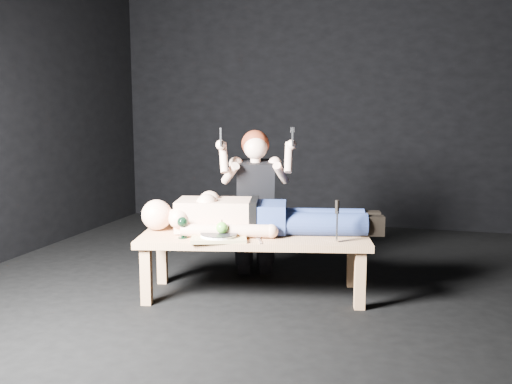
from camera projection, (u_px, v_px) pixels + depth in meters
ground at (277, 287)px, 4.26m from camera, size 5.00×5.00×0.00m
back_wall at (329, 96)px, 6.43m from camera, size 5.00×0.00×5.00m
table at (254, 265)px, 4.04m from camera, size 1.71×0.94×0.45m
lying_man at (262, 212)px, 4.07m from camera, size 1.84×0.90×0.29m
kneeling_woman at (255, 201)px, 4.50m from camera, size 0.84×0.89×1.21m
serving_tray at (219, 238)px, 3.84m from camera, size 0.44×0.38×0.02m
plate at (219, 235)px, 3.84m from camera, size 0.32×0.32×0.02m
apple at (222, 228)px, 3.84m from camera, size 0.08×0.08×0.08m
goblet at (183, 228)px, 3.88m from camera, size 0.09×0.09×0.15m
fork_flat at (205, 238)px, 3.87m from camera, size 0.03×0.17×0.01m
knife_flat at (260, 241)px, 3.79m from camera, size 0.07×0.17×0.01m
spoon_flat at (253, 236)px, 3.93m from camera, size 0.11×0.15×0.01m
carving_knife at (337, 221)px, 3.75m from camera, size 0.04×0.05×0.29m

